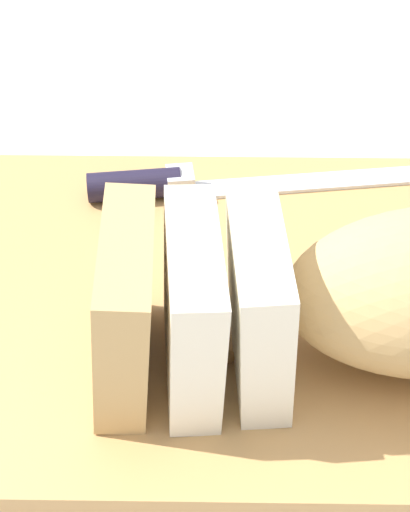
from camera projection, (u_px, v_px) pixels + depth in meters
The scene contains 8 objects.
ground_plane at pixel (205, 313), 0.52m from camera, with size 3.00×3.00×0.00m, color beige.
cutting_board at pixel (205, 302), 0.51m from camera, with size 0.45×0.31×0.02m, color tan.
bread_loaf at pixel (368, 296), 0.43m from camera, with size 0.29×0.12×0.10m.
bread_knife at pixel (187, 184), 0.57m from camera, with size 0.29×0.06×0.02m.
crumb_near_knife at pixel (185, 316), 0.48m from camera, with size 0.00×0.00×0.00m, color #A8753D.
crumb_near_loaf at pixel (229, 357), 0.46m from camera, with size 0.01×0.01×0.01m, color #A8753D.
crumb_stray_left at pixel (214, 265), 0.52m from camera, with size 0.01×0.01×0.01m, color #A8753D.
crumb_stray_right at pixel (219, 329), 0.47m from camera, with size 0.01×0.01×0.01m, color #A8753D.
Camera 1 is at (-0.01, 0.36, 0.37)m, focal length 54.03 mm.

